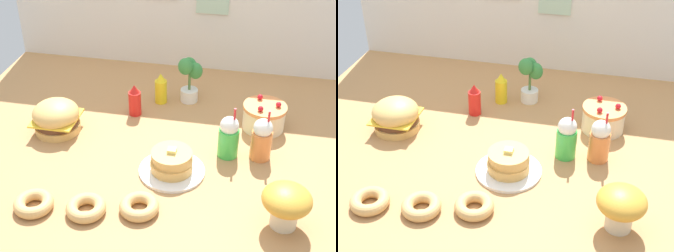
# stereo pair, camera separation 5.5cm
# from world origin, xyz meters

# --- Properties ---
(ground_plane) EXTENTS (2.28, 2.12, 0.02)m
(ground_plane) POSITION_xyz_m (0.00, 0.00, -0.01)
(ground_plane) COLOR #B27F4C
(burger) EXTENTS (0.24, 0.24, 0.18)m
(burger) POSITION_xyz_m (-0.53, 0.15, 0.08)
(burger) COLOR #DBA859
(burger) RESTS_ON ground_plane
(pancake_stack) EXTENTS (0.31, 0.31, 0.13)m
(pancake_stack) POSITION_xyz_m (0.13, -0.07, 0.05)
(pancake_stack) COLOR white
(pancake_stack) RESTS_ON ground_plane
(layer_cake) EXTENTS (0.23, 0.23, 0.17)m
(layer_cake) POSITION_xyz_m (0.54, 0.40, 0.07)
(layer_cake) COLOR beige
(layer_cake) RESTS_ON ground_plane
(ketchup_bottle) EXTENTS (0.07, 0.07, 0.18)m
(ketchup_bottle) POSITION_xyz_m (-0.17, 0.40, 0.08)
(ketchup_bottle) COLOR red
(ketchup_bottle) RESTS_ON ground_plane
(mustard_bottle) EXTENTS (0.07, 0.07, 0.18)m
(mustard_bottle) POSITION_xyz_m (-0.06, 0.56, 0.08)
(mustard_bottle) COLOR yellow
(mustard_bottle) RESTS_ON ground_plane
(cream_soda_cup) EXTENTS (0.10, 0.10, 0.27)m
(cream_soda_cup) POSITION_xyz_m (0.37, 0.12, 0.11)
(cream_soda_cup) COLOR green
(cream_soda_cup) RESTS_ON ground_plane
(orange_float_cup) EXTENTS (0.10, 0.10, 0.27)m
(orange_float_cup) POSITION_xyz_m (0.53, 0.13, 0.11)
(orange_float_cup) COLOR orange
(orange_float_cup) RESTS_ON ground_plane
(donut_pink_glaze) EXTENTS (0.17, 0.17, 0.05)m
(donut_pink_glaze) POSITION_xyz_m (-0.40, -0.43, 0.03)
(donut_pink_glaze) COLOR tan
(donut_pink_glaze) RESTS_ON ground_plane
(donut_chocolate) EXTENTS (0.17, 0.17, 0.05)m
(donut_chocolate) POSITION_xyz_m (-0.17, -0.41, 0.03)
(donut_chocolate) COLOR tan
(donut_chocolate) RESTS_ON ground_plane
(donut_vanilla) EXTENTS (0.17, 0.17, 0.05)m
(donut_vanilla) POSITION_xyz_m (0.05, -0.36, 0.03)
(donut_vanilla) COLOR tan
(donut_vanilla) RESTS_ON ground_plane
(potted_plant) EXTENTS (0.14, 0.11, 0.28)m
(potted_plant) POSITION_xyz_m (0.10, 0.61, 0.15)
(potted_plant) COLOR white
(potted_plant) RESTS_ON ground_plane
(mushroom_stool) EXTENTS (0.20, 0.20, 0.19)m
(mushroom_stool) POSITION_xyz_m (0.64, -0.31, 0.12)
(mushroom_stool) COLOR beige
(mushroom_stool) RESTS_ON ground_plane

